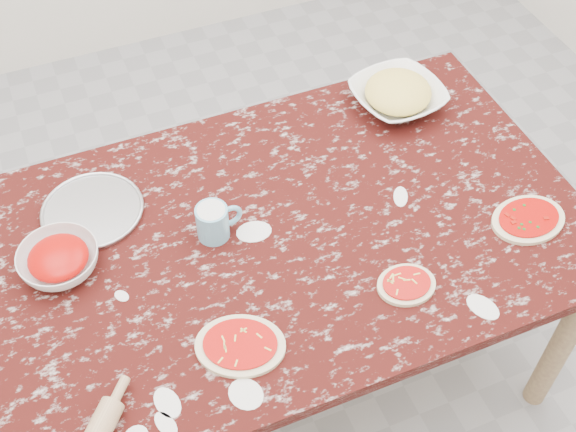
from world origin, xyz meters
The scene contains 9 objects.
ground centered at (0.00, 0.00, 0.00)m, with size 4.00×4.00×0.00m, color gray.
worktable centered at (0.00, 0.00, 0.67)m, with size 1.60×1.00×0.75m.
pizza_tray centered at (-0.47, 0.25, 0.76)m, with size 0.27×0.27×0.01m, color #B2B2B7.
sauce_bowl centered at (-0.59, 0.10, 0.78)m, with size 0.21×0.21×0.06m, color white.
cheese_bowl centered at (0.50, 0.33, 0.78)m, with size 0.27×0.27×0.07m, color white.
flour_mug centered at (-0.19, 0.06, 0.80)m, with size 0.13×0.09×0.10m.
pizza_left centered at (-0.24, -0.29, 0.76)m, with size 0.27×0.24×0.02m.
pizza_mid centered at (0.20, -0.29, 0.76)m, with size 0.16×0.14×0.02m.
pizza_right centered at (0.61, -0.22, 0.76)m, with size 0.22×0.17×0.02m.
Camera 1 is at (-0.47, -1.15, 2.27)m, focal length 45.65 mm.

